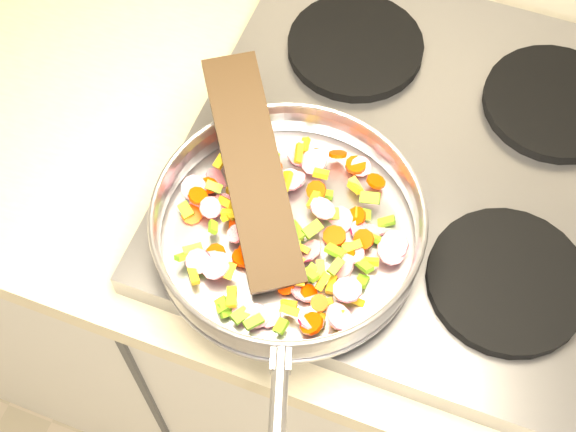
% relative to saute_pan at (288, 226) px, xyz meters
% --- Properties ---
extents(cooktop, '(0.60, 0.60, 0.04)m').
position_rel_saute_pan_xyz_m(cooktop, '(0.12, 0.18, -0.07)').
color(cooktop, '#939399').
rests_on(cooktop, counter_top).
extents(grate_fl, '(0.19, 0.19, 0.02)m').
position_rel_saute_pan_xyz_m(grate_fl, '(-0.02, 0.04, -0.04)').
color(grate_fl, black).
rests_on(grate_fl, cooktop).
extents(grate_fr, '(0.19, 0.19, 0.02)m').
position_rel_saute_pan_xyz_m(grate_fr, '(0.26, 0.04, -0.04)').
color(grate_fr, black).
rests_on(grate_fr, cooktop).
extents(grate_bl, '(0.19, 0.19, 0.02)m').
position_rel_saute_pan_xyz_m(grate_bl, '(-0.02, 0.32, -0.04)').
color(grate_bl, black).
rests_on(grate_bl, cooktop).
extents(grate_br, '(0.19, 0.19, 0.02)m').
position_rel_saute_pan_xyz_m(grate_br, '(0.26, 0.32, -0.04)').
color(grate_br, black).
rests_on(grate_br, cooktop).
extents(saute_pan, '(0.36, 0.51, 0.06)m').
position_rel_saute_pan_xyz_m(saute_pan, '(0.00, 0.00, 0.00)').
color(saute_pan, '#9E9EA5').
rests_on(saute_pan, grate_fl).
extents(vegetable_heap, '(0.29, 0.27, 0.05)m').
position_rel_saute_pan_xyz_m(vegetable_heap, '(-0.00, 0.00, -0.01)').
color(vegetable_heap, '#5E9C19').
rests_on(vegetable_heap, saute_pan).
extents(wooden_spatula, '(0.21, 0.27, 0.09)m').
position_rel_saute_pan_xyz_m(wooden_spatula, '(-0.06, 0.04, 0.03)').
color(wooden_spatula, black).
rests_on(wooden_spatula, saute_pan).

